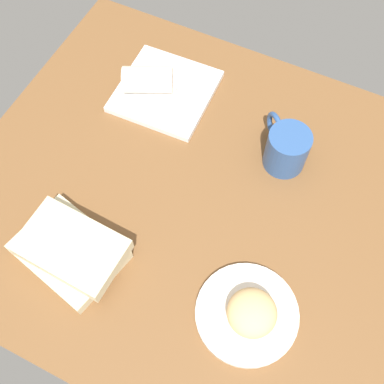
{
  "coord_description": "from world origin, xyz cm",
  "views": [
    {
      "loc": [
        16.31,
        -43.21,
        96.8
      ],
      "look_at": [
        -4.07,
        -1.05,
        7.0
      ],
      "focal_mm": 44.29,
      "sensor_mm": 36.0,
      "label": 1
    }
  ],
  "objects": [
    {
      "name": "dining_table",
      "position": [
        0.0,
        0.0,
        2.0
      ],
      "size": [
        110.0,
        90.0,
        4.0
      ],
      "primitive_type": "cube",
      "color": "brown",
      "rests_on": "ground"
    },
    {
      "name": "square_plate",
      "position": [
        -22.71,
        22.42,
        4.8
      ],
      "size": [
        23.04,
        23.04,
        1.6
      ],
      "primitive_type": "cube",
      "rotation": [
        0.0,
        0.0,
        0.04
      ],
      "color": "white",
      "rests_on": "dining_table"
    },
    {
      "name": "coffee_mug",
      "position": [
        10.3,
        16.75,
        9.15
      ],
      "size": [
        12.17,
        12.23,
        10.09
      ],
      "color": "#2D518C",
      "rests_on": "dining_table"
    },
    {
      "name": "round_plate",
      "position": [
        16.55,
        -19.29,
        4.7
      ],
      "size": [
        20.11,
        20.11,
        1.4
      ],
      "primitive_type": "cylinder",
      "color": "silver",
      "rests_on": "dining_table"
    },
    {
      "name": "breakfast_wrap",
      "position": [
        -26.38,
        20.8,
        8.81
      ],
      "size": [
        13.52,
        10.9,
        6.41
      ],
      "primitive_type": "cylinder",
      "rotation": [
        1.57,
        0.0,
        2.01
      ],
      "color": "beige",
      "rests_on": "square_plate"
    },
    {
      "name": "scone_pastry",
      "position": [
        17.33,
        -19.62,
        8.21
      ],
      "size": [
        10.12,
        10.16,
        5.62
      ],
      "primitive_type": "ellipsoid",
      "rotation": [
        0.0,
        0.0,
        1.51
      ],
      "color": "#DEB475",
      "rests_on": "round_plate"
    },
    {
      "name": "sauce_cup",
      "position": [
        -18.13,
        24.44,
        6.7
      ],
      "size": [
        5.02,
        5.02,
        2.03
      ],
      "color": "silver",
      "rests_on": "square_plate"
    },
    {
      "name": "book_stack",
      "position": [
        -20.4,
        -23.47,
        7.05
      ],
      "size": [
        23.86,
        19.66,
        6.39
      ],
      "color": "beige",
      "rests_on": "dining_table"
    }
  ]
}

